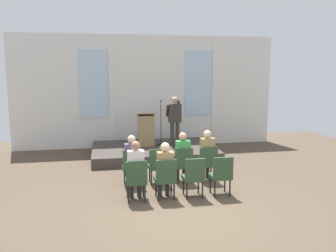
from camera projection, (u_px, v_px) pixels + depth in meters
name	position (u px, v px, depth m)	size (l,w,h in m)	color
ground_plane	(185.00, 207.00, 7.42)	(16.30, 16.30, 0.00)	brown
rear_partition	(147.00, 91.00, 13.18)	(9.86, 0.14, 4.18)	silver
stage_platform	(154.00, 151.00, 11.86)	(4.09, 2.74, 0.32)	#3F3833
speaker	(175.00, 117.00, 11.88)	(0.51, 0.69, 1.68)	#332D28
mic_stand	(161.00, 135.00, 12.08)	(0.28, 0.28, 1.55)	black
lectern	(146.00, 130.00, 11.90)	(0.60, 0.48, 1.16)	#93724C
chair_r0_c0	(132.00, 165.00, 8.72)	(0.46, 0.44, 0.94)	black
audience_r0_c0	(132.00, 157.00, 8.77)	(0.36, 0.39, 1.29)	#2D2D33
chair_r0_c1	(158.00, 164.00, 8.84)	(0.46, 0.44, 0.94)	black
chair_r0_c2	(183.00, 163.00, 8.96)	(0.46, 0.44, 0.94)	black
audience_r0_c2	(182.00, 155.00, 9.00)	(0.36, 0.39, 1.31)	#2D2D33
chair_r0_c3	(208.00, 161.00, 9.07)	(0.46, 0.44, 0.94)	black
audience_r0_c3	(207.00, 153.00, 9.12)	(0.36, 0.39, 1.35)	#2D2D33
chair_r1_c0	(136.00, 178.00, 7.66)	(0.46, 0.44, 0.94)	black
audience_r1_c0	(136.00, 168.00, 7.71)	(0.36, 0.39, 1.36)	#2D2D33
chair_r1_c1	(165.00, 177.00, 7.78)	(0.46, 0.44, 0.94)	black
audience_r1_c1	(165.00, 167.00, 7.83)	(0.36, 0.39, 1.30)	#2D2D33
chair_r1_c2	(194.00, 175.00, 7.90)	(0.46, 0.44, 0.94)	black
chair_r1_c3	(221.00, 173.00, 8.02)	(0.46, 0.44, 0.94)	black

